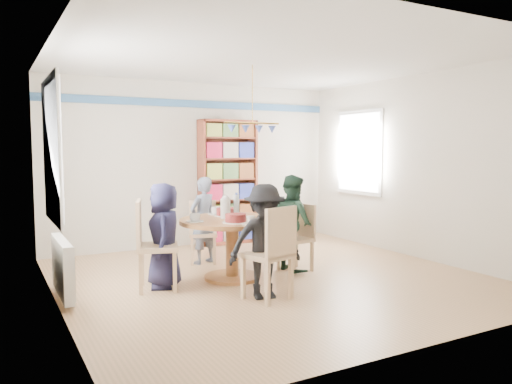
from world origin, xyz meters
TOP-DOWN VIEW (x-y plane):
  - ground at (0.00, 0.00)m, footprint 5.00×5.00m
  - room_shell at (-0.26, 0.87)m, footprint 5.00×5.00m
  - radiator at (-2.42, 0.30)m, footprint 0.12×1.00m
  - dining_table at (-0.45, 0.20)m, footprint 1.30×1.30m
  - chair_left at (-1.48, 0.21)m, footprint 0.58×0.58m
  - chair_right at (0.54, 0.18)m, footprint 0.44×0.44m
  - chair_far at (-0.40, 1.25)m, footprint 0.50×0.50m
  - chair_near at (-0.46, -0.82)m, footprint 0.56×0.56m
  - person_left at (-1.31, 0.24)m, footprint 0.55×0.69m
  - person_right at (0.46, 0.21)m, footprint 0.53×0.66m
  - person_far at (-0.44, 1.15)m, footprint 0.52×0.44m
  - person_near at (-0.49, -0.70)m, footprint 0.87×0.59m
  - bookshelf at (0.51, 2.34)m, footprint 1.00×0.30m
  - tableware at (-0.47, 0.23)m, footprint 1.18×1.18m

SIDE VIEW (x-z plane):
  - ground at x=0.00m, z-range 0.00..0.00m
  - radiator at x=-2.42m, z-range 0.05..0.65m
  - chair_far at x=-0.40m, z-range 0.04..0.91m
  - chair_right at x=0.54m, z-range 0.04..0.92m
  - dining_table at x=-0.45m, z-range 0.18..0.93m
  - chair_near at x=-0.46m, z-range 0.05..1.06m
  - chair_left at x=-1.48m, z-range 0.05..1.09m
  - person_left at x=-1.31m, z-range 0.00..1.22m
  - person_far at x=-0.44m, z-range 0.00..1.22m
  - person_near at x=-0.49m, z-range 0.00..1.24m
  - person_right at x=0.46m, z-range 0.00..1.27m
  - tableware at x=-0.47m, z-range 0.66..0.97m
  - bookshelf at x=0.51m, z-range -0.02..2.08m
  - room_shell at x=-0.26m, z-range -0.85..4.15m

